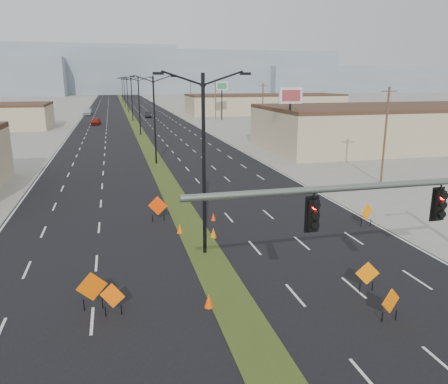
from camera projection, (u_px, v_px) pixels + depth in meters
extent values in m
cube|color=black|center=(132.00, 119.00, 107.61)|extent=(25.00, 400.00, 0.02)
cube|color=#364819|center=(132.00, 119.00, 107.61)|extent=(2.00, 400.00, 0.04)
cube|color=#C3B48B|center=(387.00, 128.00, 63.38)|extent=(36.00, 18.00, 5.50)
cube|color=#C3B48B|center=(265.00, 105.00, 125.38)|extent=(44.00, 16.00, 5.00)
cube|color=gray|center=(176.00, 72.00, 301.25)|extent=(220.00, 50.00, 28.00)
cube|color=gray|center=(364.00, 80.00, 326.37)|extent=(160.00, 50.00, 18.00)
cube|color=gray|center=(72.00, 70.00, 302.90)|extent=(140.00, 50.00, 32.00)
cylinder|color=slate|center=(406.00, 184.00, 15.35)|extent=(16.00, 0.24, 0.24)
cube|color=black|center=(313.00, 215.00, 14.74)|extent=(0.50, 0.28, 1.30)
sphere|color=#FF0C05|center=(315.00, 206.00, 14.50)|extent=(0.22, 0.22, 0.22)
cube|color=black|center=(439.00, 205.00, 15.93)|extent=(0.50, 0.28, 1.30)
sphere|color=#FF0C05|center=(443.00, 197.00, 15.69)|extent=(0.22, 0.22, 0.22)
cylinder|color=black|center=(204.00, 168.00, 23.78)|extent=(0.20, 0.20, 10.00)
cube|color=black|center=(158.00, 73.00, 21.99)|extent=(0.55, 0.24, 0.14)
cube|color=black|center=(245.00, 74.00, 23.08)|extent=(0.55, 0.24, 0.14)
cylinder|color=black|center=(155.00, 121.00, 50.05)|extent=(0.20, 0.20, 10.00)
cube|color=black|center=(132.00, 76.00, 48.26)|extent=(0.55, 0.24, 0.14)
cube|color=black|center=(173.00, 76.00, 49.35)|extent=(0.55, 0.24, 0.14)
cylinder|color=black|center=(139.00, 107.00, 76.32)|extent=(0.20, 0.20, 10.00)
cube|color=black|center=(124.00, 77.00, 74.53)|extent=(0.55, 0.24, 0.14)
cube|color=black|center=(151.00, 77.00, 75.62)|extent=(0.55, 0.24, 0.14)
cylinder|color=black|center=(132.00, 99.00, 102.60)|extent=(0.20, 0.20, 10.00)
cube|color=black|center=(121.00, 78.00, 100.81)|extent=(0.55, 0.24, 0.14)
cube|color=black|center=(141.00, 78.00, 101.90)|extent=(0.55, 0.24, 0.14)
cylinder|color=black|center=(127.00, 95.00, 128.87)|extent=(0.20, 0.20, 10.00)
cube|color=black|center=(118.00, 78.00, 127.08)|extent=(0.55, 0.24, 0.14)
cube|color=black|center=(134.00, 78.00, 128.17)|extent=(0.55, 0.24, 0.14)
cylinder|color=black|center=(125.00, 92.00, 155.14)|extent=(0.20, 0.20, 10.00)
cube|color=black|center=(117.00, 78.00, 153.35)|extent=(0.55, 0.24, 0.14)
cube|color=black|center=(130.00, 78.00, 154.44)|extent=(0.55, 0.24, 0.14)
cylinder|color=black|center=(122.00, 91.00, 181.42)|extent=(0.20, 0.20, 10.00)
cube|color=black|center=(116.00, 78.00, 179.63)|extent=(0.55, 0.24, 0.14)
cube|color=black|center=(127.00, 78.00, 180.72)|extent=(0.55, 0.24, 0.14)
cylinder|color=#4C3823|center=(385.00, 136.00, 40.85)|extent=(0.20, 0.20, 9.00)
cube|color=#4C3823|center=(389.00, 91.00, 39.82)|extent=(1.60, 0.10, 0.10)
cylinder|color=#4C3823|center=(263.00, 111.00, 73.69)|extent=(0.20, 0.20, 9.00)
cube|color=#4C3823|center=(263.00, 86.00, 72.66)|extent=(1.60, 0.10, 0.10)
cylinder|color=#4C3823|center=(216.00, 101.00, 106.53)|extent=(0.20, 0.20, 9.00)
cube|color=#4C3823|center=(215.00, 84.00, 105.50)|extent=(1.60, 0.10, 0.10)
cylinder|color=#4C3823|center=(191.00, 96.00, 139.37)|extent=(0.20, 0.20, 9.00)
cube|color=#4C3823|center=(190.00, 82.00, 138.34)|extent=(1.60, 0.10, 0.10)
imported|color=maroon|center=(96.00, 121.00, 94.94)|extent=(2.26, 4.60, 1.51)
imported|color=black|center=(148.00, 115.00, 113.19)|extent=(1.91, 4.53, 1.46)
imported|color=silver|center=(88.00, 112.00, 120.90)|extent=(2.71, 5.76, 1.62)
cube|color=#FF5C05|center=(112.00, 296.00, 18.17)|extent=(1.04, 0.50, 1.12)
cylinder|color=black|center=(105.00, 312.00, 18.27)|extent=(0.05, 0.05, 0.47)
cylinder|color=black|center=(121.00, 310.00, 18.42)|extent=(0.05, 0.05, 0.47)
cube|color=#D55304|center=(92.00, 287.00, 18.59)|extent=(1.30, 0.33, 1.33)
cylinder|color=black|center=(84.00, 305.00, 18.71)|extent=(0.05, 0.05, 0.55)
cylinder|color=black|center=(103.00, 303.00, 18.89)|extent=(0.05, 0.05, 0.55)
cube|color=#F03B05|center=(158.00, 206.00, 30.28)|extent=(1.29, 0.57, 1.38)
cylinder|color=black|center=(152.00, 218.00, 30.41)|extent=(0.05, 0.05, 0.57)
cylinder|color=black|center=(164.00, 217.00, 30.60)|extent=(0.05, 0.05, 0.57)
cube|color=orange|center=(367.00, 273.00, 20.23)|extent=(1.12, 0.27, 1.14)
cylinder|color=black|center=(360.00, 288.00, 20.33)|extent=(0.05, 0.05, 0.47)
cylinder|color=black|center=(372.00, 286.00, 20.49)|extent=(0.05, 0.05, 0.47)
cube|color=#ED6404|center=(391.00, 301.00, 17.75)|extent=(1.06, 0.41, 1.11)
cylinder|color=black|center=(382.00, 317.00, 17.84)|extent=(0.05, 0.05, 0.46)
cylinder|color=black|center=(396.00, 315.00, 18.00)|extent=(0.05, 0.05, 0.46)
cube|color=orange|center=(367.00, 212.00, 29.24)|extent=(1.15, 0.56, 1.25)
cylinder|color=black|center=(361.00, 223.00, 29.35)|extent=(0.05, 0.05, 0.52)
cylinder|color=black|center=(371.00, 223.00, 29.53)|extent=(0.05, 0.05, 0.52)
cone|color=#E74D04|center=(209.00, 301.00, 18.98)|extent=(0.41, 0.41, 0.67)
cone|color=#FA3905|center=(213.00, 217.00, 30.66)|extent=(0.34, 0.34, 0.56)
cone|color=orange|center=(213.00, 233.00, 27.34)|extent=(0.44, 0.44, 0.67)
cone|color=#FA6205|center=(180.00, 229.00, 28.11)|extent=(0.45, 0.45, 0.64)
cylinder|color=black|center=(289.00, 130.00, 53.36)|extent=(0.24, 0.24, 7.19)
cube|color=white|center=(291.00, 95.00, 52.32)|extent=(2.85, 0.55, 1.89)
cube|color=#A13539|center=(291.00, 96.00, 52.13)|extent=(2.27, 0.21, 1.32)
cylinder|color=black|center=(222.00, 104.00, 104.89)|extent=(0.24, 0.24, 7.49)
cube|color=white|center=(222.00, 86.00, 103.80)|extent=(2.98, 0.77, 1.97)
cube|color=#388D58|center=(222.00, 86.00, 103.61)|extent=(2.35, 0.39, 1.38)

